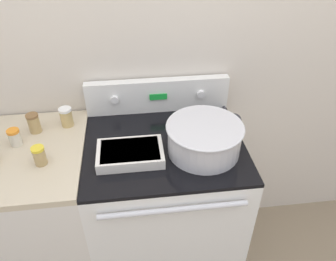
# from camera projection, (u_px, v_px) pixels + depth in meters

# --- Properties ---
(kitchen_wall) EXTENTS (8.00, 0.05, 2.50)m
(kitchen_wall) POSITION_uv_depth(u_px,v_px,m) (156.00, 52.00, 1.63)
(kitchen_wall) COLOR beige
(kitchen_wall) RESTS_ON ground_plane
(stove_range) EXTENTS (0.74, 0.66, 0.95)m
(stove_range) POSITION_uv_depth(u_px,v_px,m) (165.00, 210.00, 1.81)
(stove_range) COLOR white
(stove_range) RESTS_ON ground_plane
(control_panel) EXTENTS (0.74, 0.07, 0.18)m
(control_panel) POSITION_uv_depth(u_px,v_px,m) (158.00, 95.00, 1.71)
(control_panel) COLOR white
(control_panel) RESTS_ON stove_range
(side_counter) EXTENTS (0.54, 0.63, 0.96)m
(side_counter) POSITION_uv_depth(u_px,v_px,m) (46.00, 221.00, 1.74)
(side_counter) COLOR silver
(side_counter) RESTS_ON ground_plane
(mixing_bowl) EXTENTS (0.34, 0.34, 0.14)m
(mixing_bowl) POSITION_uv_depth(u_px,v_px,m) (204.00, 137.00, 1.44)
(mixing_bowl) COLOR silver
(mixing_bowl) RESTS_ON stove_range
(casserole_dish) EXTENTS (0.29, 0.19, 0.05)m
(casserole_dish) POSITION_uv_depth(u_px,v_px,m) (130.00, 153.00, 1.43)
(casserole_dish) COLOR silver
(casserole_dish) RESTS_ON stove_range
(ladle) EXTENTS (0.08, 0.30, 0.08)m
(ladle) POSITION_uv_depth(u_px,v_px,m) (233.00, 120.00, 1.62)
(ladle) COLOR #333338
(ladle) RESTS_ON stove_range
(spice_jar_white_cap) EXTENTS (0.06, 0.06, 0.10)m
(spice_jar_white_cap) POSITION_uv_depth(u_px,v_px,m) (66.00, 117.00, 1.60)
(spice_jar_white_cap) COLOR tan
(spice_jar_white_cap) RESTS_ON side_counter
(spice_jar_yellow_cap) EXTENTS (0.05, 0.05, 0.09)m
(spice_jar_yellow_cap) POSITION_uv_depth(u_px,v_px,m) (39.00, 156.00, 1.37)
(spice_jar_yellow_cap) COLOR tan
(spice_jar_yellow_cap) RESTS_ON side_counter
(spice_jar_brown_cap) EXTENTS (0.06, 0.06, 0.10)m
(spice_jar_brown_cap) POSITION_uv_depth(u_px,v_px,m) (34.00, 123.00, 1.55)
(spice_jar_brown_cap) COLOR tan
(spice_jar_brown_cap) RESTS_ON side_counter
(spice_jar_orange_cap) EXTENTS (0.05, 0.05, 0.08)m
(spice_jar_orange_cap) POSITION_uv_depth(u_px,v_px,m) (15.00, 137.00, 1.48)
(spice_jar_orange_cap) COLOR beige
(spice_jar_orange_cap) RESTS_ON side_counter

